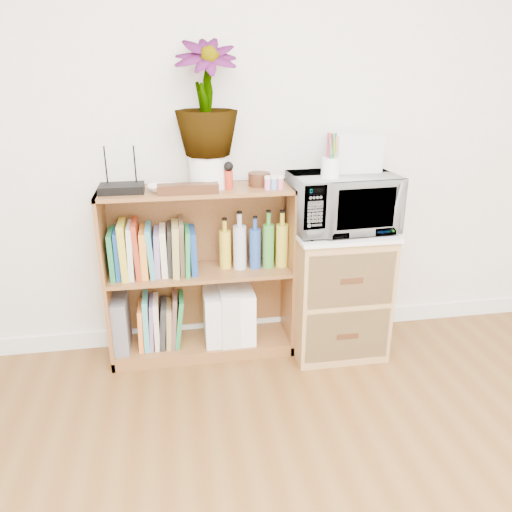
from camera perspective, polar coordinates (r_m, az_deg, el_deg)
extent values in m
cube|color=white|center=(3.07, 0.36, -7.95)|extent=(4.00, 0.02, 0.10)
cube|color=brown|center=(2.72, -6.37, -2.09)|extent=(1.00, 0.30, 0.95)
cube|color=#9E7542|center=(2.84, 9.13, -3.98)|extent=(0.50, 0.45, 0.70)
imported|color=white|center=(2.66, 9.83, 6.09)|extent=(0.55, 0.39, 0.29)
cylinder|color=white|center=(2.52, 8.50, 9.95)|extent=(0.09, 0.09, 0.10)
cube|color=silver|center=(2.73, 11.17, 11.60)|extent=(0.24, 0.20, 0.19)
cube|color=black|center=(2.56, -15.10, 7.47)|extent=(0.22, 0.15, 0.04)
imported|color=white|center=(2.54, -10.86, 7.63)|extent=(0.13, 0.13, 0.03)
cylinder|color=white|center=(2.58, -5.46, 9.60)|extent=(0.19, 0.19, 0.16)
imported|color=#386F2C|center=(2.54, -5.75, 17.48)|extent=(0.31, 0.31, 0.55)
cube|color=#36190E|center=(2.47, -7.77, 7.63)|extent=(0.30, 0.07, 0.05)
cylinder|color=#B72A16|center=(2.54, -3.12, 8.67)|extent=(0.04, 0.04, 0.09)
cylinder|color=#3B1D10|center=(2.61, 0.37, 8.77)|extent=(0.11, 0.11, 0.07)
cube|color=pink|center=(2.53, 2.06, 8.25)|extent=(0.12, 0.04, 0.06)
cube|color=slate|center=(2.85, -15.22, -7.37)|extent=(0.09, 0.24, 0.30)
cube|color=silver|center=(2.83, -4.98, -6.91)|extent=(0.09, 0.23, 0.29)
cube|color=silver|center=(2.83, -3.14, -6.59)|extent=(0.10, 0.25, 0.31)
cube|color=white|center=(2.84, -1.33, -6.56)|extent=(0.10, 0.24, 0.30)
cube|color=#1C6B3A|center=(2.69, -16.07, 0.28)|extent=(0.03, 0.20, 0.25)
cube|color=#184692|center=(2.68, -15.49, 0.37)|extent=(0.02, 0.20, 0.25)
cube|color=gold|center=(2.67, -14.84, 0.84)|extent=(0.04, 0.20, 0.30)
cube|color=silver|center=(2.67, -14.09, 0.69)|extent=(0.03, 0.20, 0.28)
cube|color=#A0321B|center=(2.67, -13.44, 0.90)|extent=(0.04, 0.20, 0.29)
cube|color=orange|center=(2.67, -12.66, 0.48)|extent=(0.04, 0.20, 0.25)
cube|color=teal|center=(2.67, -11.93, 0.70)|extent=(0.04, 0.20, 0.27)
cube|color=#8C6FA6|center=(2.67, -11.23, 0.41)|extent=(0.04, 0.20, 0.23)
cube|color=beige|center=(2.67, -10.51, 0.59)|extent=(0.03, 0.20, 0.25)
cube|color=black|center=(2.67, -9.87, 0.73)|extent=(0.03, 0.20, 0.26)
cube|color=#A48F4B|center=(2.66, -9.20, 0.96)|extent=(0.04, 0.20, 0.28)
cube|color=brown|center=(2.66, -8.49, 1.10)|extent=(0.03, 0.20, 0.28)
cube|color=#217E3B|center=(2.67, -7.89, 0.73)|extent=(0.03, 0.20, 0.24)
cube|color=navy|center=(2.67, -7.21, 0.65)|extent=(0.03, 0.20, 0.23)
cylinder|color=gold|center=(2.68, -3.52, 1.24)|extent=(0.06, 0.06, 0.27)
cylinder|color=silver|center=(2.68, -1.90, 1.74)|extent=(0.07, 0.07, 0.31)
cylinder|color=#224BA0|center=(2.69, -0.16, 1.56)|extent=(0.06, 0.06, 0.28)
cylinder|color=#3B9034|center=(2.70, 1.37, 1.93)|extent=(0.06, 0.06, 0.31)
cylinder|color=gold|center=(2.72, 2.91, 1.99)|extent=(0.07, 0.07, 0.31)
cube|color=orange|center=(2.85, -12.99, -7.74)|extent=(0.03, 0.19, 0.24)
cube|color=teal|center=(2.84, -12.42, -7.25)|extent=(0.03, 0.19, 0.30)
cube|color=slate|center=(2.84, -11.83, -7.43)|extent=(0.03, 0.19, 0.27)
cube|color=beige|center=(2.84, -11.27, -7.36)|extent=(0.03, 0.19, 0.28)
cube|color=#262626|center=(2.84, -10.59, -7.56)|extent=(0.05, 0.19, 0.25)
cube|color=#9D8348|center=(2.85, -9.92, -7.64)|extent=(0.04, 0.19, 0.24)
cube|color=brown|center=(2.83, -9.36, -7.08)|extent=(0.05, 0.19, 0.30)
cube|color=#20783C|center=(2.84, -8.80, -7.17)|extent=(0.06, 0.19, 0.28)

